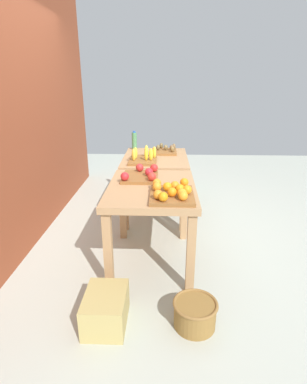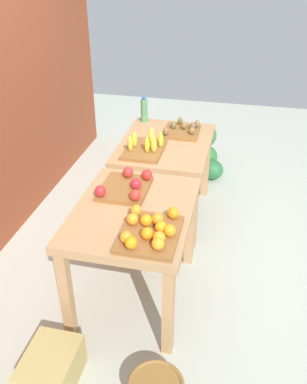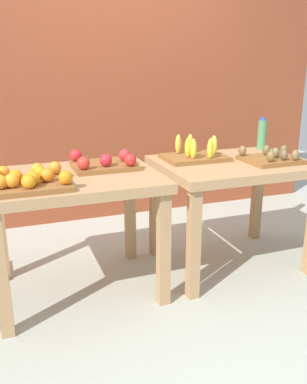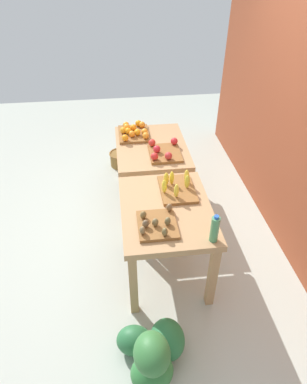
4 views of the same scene
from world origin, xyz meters
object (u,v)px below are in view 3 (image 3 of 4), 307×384
Objects in this scene: apple_bin at (104,163)px; kiwi_bin at (271,158)px; banana_crate at (195,154)px; orange_bin at (28,180)px; display_table_right at (232,177)px; water_bottle at (262,134)px; display_table_left at (74,194)px.

apple_bin is 1.12× the size of kiwi_bin.
apple_bin is 0.67m from banana_crate.
kiwi_bin is (1.62, 0.07, -0.01)m from orange_bin.
banana_crate is at bearing 151.88° from kiwi_bin.
apple_bin is 0.93× the size of banana_crate.
apple_bin is (-0.90, 0.11, 0.15)m from display_table_right.
banana_crate is 0.70m from water_bottle.
apple_bin is 1.62× the size of water_bottle.
orange_bin is 1.04× the size of banana_crate.
display_table_left is 0.29m from apple_bin.
water_bottle is (0.44, 0.31, 0.23)m from display_table_right.
banana_crate is at bearing -165.67° from water_bottle.
banana_crate reaches higher than display_table_right.
orange_bin is 0.57m from apple_bin.
orange_bin is 1.20m from banana_crate.
apple_bin is at bearing 30.31° from orange_bin.
display_table_left is 1.00× the size of display_table_right.
orange_bin is at bearing -146.47° from display_table_left.
kiwi_bin is at bearing -11.10° from apple_bin.
orange_bin is 1.82× the size of water_bottle.
orange_bin is 1.62m from kiwi_bin.
orange_bin reaches higher than display_table_left.
display_table_left is 2.28× the size of orange_bin.
kiwi_bin is (1.13, -0.22, -0.01)m from apple_bin.
display_table_right is at bearing -144.97° from water_bottle.
orange_bin is at bearing -164.80° from banana_crate.
orange_bin is (-0.27, -0.18, 0.16)m from display_table_left.
water_bottle is (0.67, 0.17, 0.08)m from banana_crate.
display_table_right is at bearing 153.54° from kiwi_bin.
display_table_left is 4.14× the size of water_bottle.
kiwi_bin is at bearing -28.12° from banana_crate.
banana_crate is at bearing 2.30° from apple_bin.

